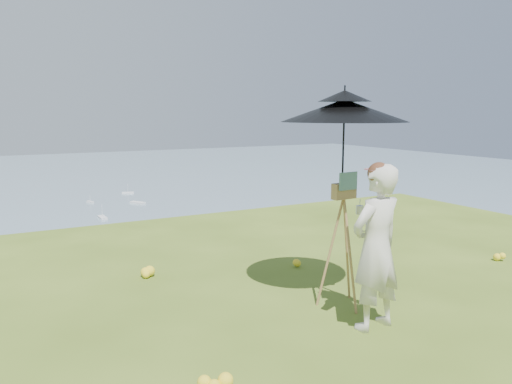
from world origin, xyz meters
TOP-DOWN VIEW (x-y plane):
  - shoreline_tier at (0.00, 75.00)m, footprint 170.00×28.00m
  - slope_trees at (0.00, 35.00)m, footprint 110.00×50.00m
  - harbor_town at (0.00, 75.00)m, footprint 110.00×22.00m
  - wildflowers at (0.00, 0.25)m, footprint 10.00×10.50m
  - painter at (0.80, 1.06)m, footprint 0.64×0.46m
  - field_easel at (0.88, 1.67)m, footprint 0.60×0.60m
  - sun_umbrella at (0.88, 1.70)m, footprint 1.49×1.49m
  - painter_cap at (0.80, 1.06)m, footprint 0.25×0.28m

SIDE VIEW (x-z plane):
  - shoreline_tier at x=0.00m, z-range -40.00..-32.00m
  - harbor_town at x=0.00m, z-range -32.00..-27.00m
  - slope_trees at x=0.00m, z-range -18.00..-12.00m
  - wildflowers at x=0.00m, z-range 0.00..0.12m
  - field_easel at x=0.88m, z-range 0.00..1.48m
  - painter at x=0.80m, z-range 0.00..1.62m
  - painter_cap at x=0.80m, z-range 1.53..1.63m
  - sun_umbrella at x=0.88m, z-range 1.22..2.37m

